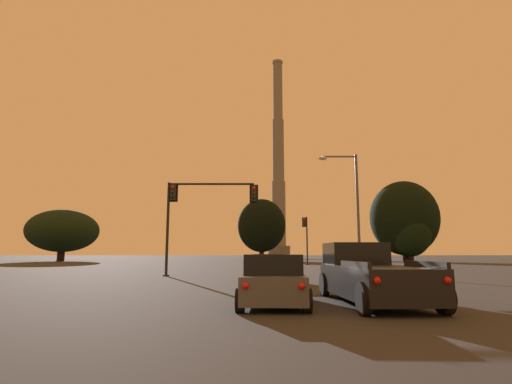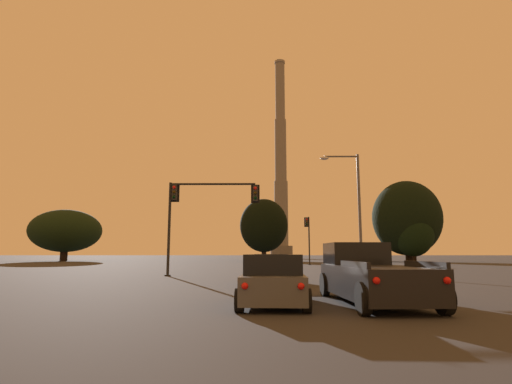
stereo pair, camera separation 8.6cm
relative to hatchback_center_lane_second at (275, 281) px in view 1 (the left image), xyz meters
name	(u,v)px [view 1 (the left image)]	position (x,y,z in m)	size (l,w,h in m)	color
hatchback_center_lane_second	(275,281)	(0.00, 0.00, 0.00)	(2.06, 4.16, 1.44)	#4C4F54
sedan_center_lane_front	(273,270)	(0.22, 7.84, 0.00)	(2.14, 4.76, 1.43)	gray
pickup_truck_right_lane_second	(371,275)	(2.94, 0.56, 0.14)	(2.41, 5.58, 1.82)	black
traffic_light_far_right	(308,233)	(5.97, 40.06, 3.37)	(0.78, 0.50, 6.16)	black
traffic_light_overhead_left	(200,204)	(-4.36, 14.63, 4.09)	(6.20, 0.50, 6.18)	black
street_lamp	(354,200)	(6.33, 16.40, 4.55)	(2.83, 0.36, 8.56)	#56565B
smokestack	(280,178)	(6.00, 101.62, 22.41)	(6.25, 6.25, 58.96)	slate
treeline_left_mid	(263,225)	(0.60, 67.68, 6.28)	(9.53, 8.58, 12.24)	black
treeline_right_mid	(65,231)	(-37.83, 65.32, 5.10)	(13.54, 12.18, 9.87)	black
treeline_far_right	(406,218)	(25.79, 58.73, 6.98)	(11.97, 10.78, 14.24)	black
treeline_center_left	(412,230)	(25.89, 56.63, 4.72)	(7.18, 6.46, 9.88)	black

